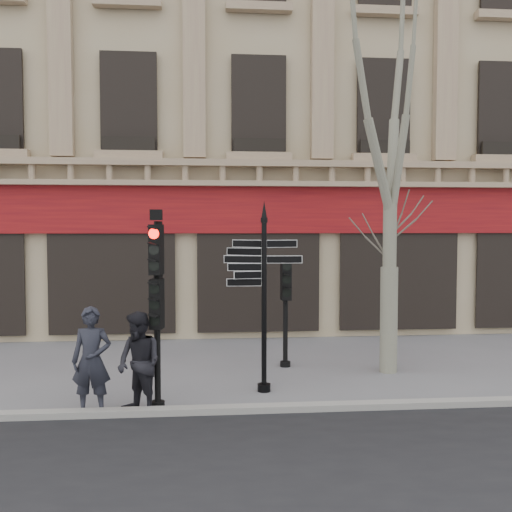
{
  "coord_description": "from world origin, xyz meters",
  "views": [
    {
      "loc": [
        -1.48,
        -10.83,
        3.14
      ],
      "look_at": [
        -0.46,
        0.6,
        2.54
      ],
      "focal_mm": 40.0,
      "sensor_mm": 36.0,
      "label": 1
    }
  ],
  "objects_px": {
    "traffic_signal_main": "(157,284)",
    "plane_tree": "(392,83)",
    "pedestrian_a": "(92,361)",
    "traffic_signal_secondary": "(285,291)",
    "pedestrian_b": "(139,363)",
    "fingerpost": "(264,264)"
  },
  "relations": [
    {
      "from": "plane_tree",
      "to": "pedestrian_a",
      "type": "height_order",
      "value": "plane_tree"
    },
    {
      "from": "plane_tree",
      "to": "fingerpost",
      "type": "bearing_deg",
      "value": -156.95
    },
    {
      "from": "fingerpost",
      "to": "traffic_signal_secondary",
      "type": "xyz_separation_m",
      "value": [
        0.67,
        1.87,
        -0.74
      ]
    },
    {
      "from": "traffic_signal_secondary",
      "to": "traffic_signal_main",
      "type": "bearing_deg",
      "value": -135.37
    },
    {
      "from": "fingerpost",
      "to": "pedestrian_b",
      "type": "bearing_deg",
      "value": -142.31
    },
    {
      "from": "plane_tree",
      "to": "pedestrian_a",
      "type": "bearing_deg",
      "value": -158.87
    },
    {
      "from": "pedestrian_a",
      "to": "pedestrian_b",
      "type": "xyz_separation_m",
      "value": [
        0.79,
        -0.06,
        -0.05
      ]
    },
    {
      "from": "traffic_signal_main",
      "to": "fingerpost",
      "type": "bearing_deg",
      "value": 35.66
    },
    {
      "from": "pedestrian_a",
      "to": "traffic_signal_secondary",
      "type": "bearing_deg",
      "value": 42.5
    },
    {
      "from": "traffic_signal_main",
      "to": "plane_tree",
      "type": "distance_m",
      "value": 6.54
    },
    {
      "from": "pedestrian_a",
      "to": "pedestrian_b",
      "type": "distance_m",
      "value": 0.79
    },
    {
      "from": "pedestrian_b",
      "to": "plane_tree",
      "type": "bearing_deg",
      "value": 69.06
    },
    {
      "from": "plane_tree",
      "to": "pedestrian_b",
      "type": "distance_m",
      "value": 7.67
    },
    {
      "from": "traffic_signal_main",
      "to": "pedestrian_b",
      "type": "bearing_deg",
      "value": -124.7
    },
    {
      "from": "traffic_signal_secondary",
      "to": "pedestrian_b",
      "type": "xyz_separation_m",
      "value": [
        -2.89,
        -2.98,
        -0.84
      ]
    },
    {
      "from": "fingerpost",
      "to": "pedestrian_a",
      "type": "height_order",
      "value": "fingerpost"
    },
    {
      "from": "traffic_signal_main",
      "to": "plane_tree",
      "type": "bearing_deg",
      "value": 35.3
    },
    {
      "from": "fingerpost",
      "to": "plane_tree",
      "type": "relative_size",
      "value": 0.41
    },
    {
      "from": "plane_tree",
      "to": "pedestrian_b",
      "type": "bearing_deg",
      "value": -155.33
    },
    {
      "from": "fingerpost",
      "to": "pedestrian_a",
      "type": "distance_m",
      "value": 3.53
    },
    {
      "from": "traffic_signal_secondary",
      "to": "pedestrian_a",
      "type": "bearing_deg",
      "value": -143.1
    },
    {
      "from": "plane_tree",
      "to": "traffic_signal_secondary",
      "type": "bearing_deg",
      "value": 162.76
    }
  ]
}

